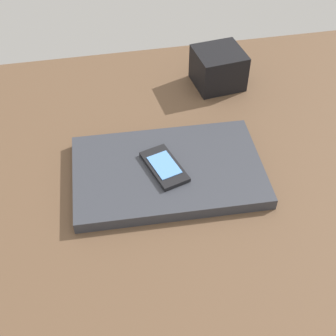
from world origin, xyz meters
TOP-DOWN VIEW (x-y plane):
  - desk_surface at (0.00, 0.00)cm, footprint 120.00×80.00cm
  - laptop_closed at (5.82, 3.95)cm, footprint 35.23×22.92cm
  - cell_phone_on_laptop at (6.55, 4.16)cm, footprint 7.92×11.32cm
  - desk_organizer at (-10.79, -22.61)cm, footprint 11.51×11.08cm

SIDE VIEW (x-z plane):
  - desk_surface at x=0.00cm, z-range 0.00..3.00cm
  - laptop_closed at x=5.82cm, z-range 3.00..5.27cm
  - cell_phone_on_laptop at x=6.55cm, z-range 5.24..6.19cm
  - desk_organizer at x=-10.79cm, z-range 3.00..11.26cm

